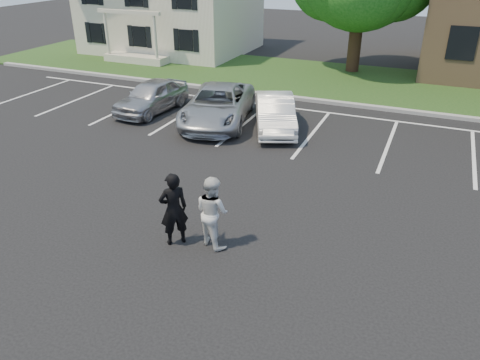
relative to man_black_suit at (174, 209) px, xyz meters
name	(u,v)px	position (x,y,z in m)	size (l,w,h in m)	color
ground_plane	(224,244)	(1.09, 0.38, -0.91)	(90.00, 90.00, 0.00)	black
curb	(336,103)	(1.09, 12.38, -0.84)	(40.00, 0.30, 0.15)	gray
grass_strip	(353,82)	(1.09, 16.38, -0.87)	(44.00, 8.00, 0.08)	#133D13
stall_lines	(354,131)	(2.49, 9.33, -0.91)	(34.00, 5.36, 0.01)	silver
man_black_suit	(174,209)	(0.00, 0.00, 0.00)	(0.67, 0.44, 1.83)	black
man_white_shirt	(212,211)	(0.85, 0.31, -0.04)	(0.85, 0.67, 1.76)	silver
car_silver_west	(152,96)	(-5.95, 8.30, -0.24)	(1.58, 3.93, 1.34)	#AEAEB3
car_silver_minivan	(218,105)	(-2.77, 8.15, -0.20)	(2.38, 5.16, 1.43)	#A7AAAF
car_white_sedan	(275,113)	(-0.39, 8.28, -0.26)	(1.38, 3.97, 1.31)	silver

